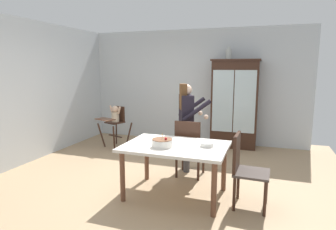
# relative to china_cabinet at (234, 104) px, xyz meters

# --- Properties ---
(ground_plane) EXTENTS (6.24, 6.24, 0.00)m
(ground_plane) POSITION_rel_china_cabinet_xyz_m (-1.00, -2.37, -1.00)
(ground_plane) COLOR tan
(wall_back) EXTENTS (5.32, 0.06, 2.70)m
(wall_back) POSITION_rel_china_cabinet_xyz_m (-1.00, 0.26, 0.35)
(wall_back) COLOR silver
(wall_back) RESTS_ON ground_plane
(wall_left) EXTENTS (0.06, 5.32, 2.70)m
(wall_left) POSITION_rel_china_cabinet_xyz_m (-3.63, -2.37, 0.35)
(wall_left) COLOR silver
(wall_left) RESTS_ON ground_plane
(china_cabinet) EXTENTS (1.06, 0.48, 1.99)m
(china_cabinet) POSITION_rel_china_cabinet_xyz_m (0.00, 0.00, 0.00)
(china_cabinet) COLOR #382116
(china_cabinet) RESTS_ON ground_plane
(ceramic_vase) EXTENTS (0.13, 0.13, 0.27)m
(ceramic_vase) POSITION_rel_china_cabinet_xyz_m (-0.17, 0.00, 1.11)
(ceramic_vase) COLOR #B2B7B2
(ceramic_vase) RESTS_ON china_cabinet
(high_chair_with_toddler) EXTENTS (0.74, 0.81, 0.95)m
(high_chair_with_toddler) POSITION_rel_china_cabinet_xyz_m (-2.56, -0.87, -0.34)
(high_chair_with_toddler) COLOR #382116
(high_chair_with_toddler) RESTS_ON ground_plane
(adult_person) EXTENTS (0.65, 0.64, 1.53)m
(adult_person) POSITION_rel_china_cabinet_xyz_m (-0.63, -1.81, -0.03)
(adult_person) COLOR #47474C
(adult_person) RESTS_ON ground_plane
(dining_table) EXTENTS (1.43, 1.01, 0.74)m
(dining_table) POSITION_rel_china_cabinet_xyz_m (-0.51, -2.84, -0.35)
(dining_table) COLOR silver
(dining_table) RESTS_ON ground_plane
(birthday_cake) EXTENTS (0.28, 0.28, 0.19)m
(birthday_cake) POSITION_rel_china_cabinet_xyz_m (-0.65, -2.98, -0.20)
(birthday_cake) COLOR white
(birthday_cake) RESTS_ON dining_table
(serving_bowl) EXTENTS (0.18, 0.18, 0.05)m
(serving_bowl) POSITION_rel_china_cabinet_xyz_m (-0.08, -2.77, -0.23)
(serving_bowl) COLOR silver
(serving_bowl) RESTS_ON dining_table
(dining_chair_far_side) EXTENTS (0.45, 0.45, 0.96)m
(dining_chair_far_side) POSITION_rel_china_cabinet_xyz_m (-0.50, -2.12, -0.44)
(dining_chair_far_side) COLOR #382116
(dining_chair_far_side) RESTS_ON ground_plane
(dining_chair_right_end) EXTENTS (0.46, 0.46, 0.96)m
(dining_chair_right_end) POSITION_rel_china_cabinet_xyz_m (0.42, -2.84, -0.44)
(dining_chair_right_end) COLOR #382116
(dining_chair_right_end) RESTS_ON ground_plane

